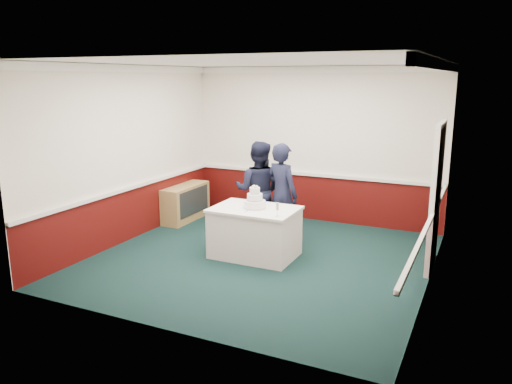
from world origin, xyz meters
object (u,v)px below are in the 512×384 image
at_px(cake_table, 255,232).
at_px(champagne_flute, 277,207).
at_px(cake_knife, 247,211).
at_px(person_woman, 282,194).
at_px(wedding_cake, 255,201).
at_px(person_man, 258,191).
at_px(sideboard, 186,203).

xyz_separation_m(cake_table, champagne_flute, (0.50, -0.28, 0.53)).
xyz_separation_m(cake_knife, person_woman, (0.18, 0.94, 0.08)).
height_order(cake_table, cake_knife, cake_knife).
height_order(wedding_cake, cake_knife, wedding_cake).
bearing_deg(person_man, sideboard, -23.74).
relative_size(sideboard, wedding_cake, 3.30).
height_order(sideboard, cake_table, cake_table).
relative_size(wedding_cake, person_man, 0.21).
height_order(sideboard, champagne_flute, champagne_flute).
xyz_separation_m(cake_table, cake_knife, (-0.03, -0.20, 0.39)).
xyz_separation_m(person_man, person_woman, (0.49, -0.12, 0.01)).
distance_m(cake_table, wedding_cake, 0.50).
height_order(cake_table, person_woman, person_woman).
distance_m(sideboard, person_woman, 2.41).
height_order(cake_table, wedding_cake, wedding_cake).
xyz_separation_m(sideboard, person_man, (1.80, -0.44, 0.51)).
xyz_separation_m(cake_table, person_woman, (0.15, 0.74, 0.47)).
bearing_deg(wedding_cake, cake_table, -90.00).
bearing_deg(cake_table, champagne_flute, -29.25).
distance_m(sideboard, champagne_flute, 3.13).
relative_size(sideboard, cake_table, 0.91).
height_order(wedding_cake, person_man, person_man).
height_order(cake_table, person_man, person_man).
xyz_separation_m(sideboard, champagne_flute, (2.64, -1.58, 0.58)).
bearing_deg(sideboard, champagne_flute, -30.91).
distance_m(wedding_cake, champagne_flute, 0.57).
xyz_separation_m(wedding_cake, cake_knife, (-0.03, -0.20, -0.11)).
bearing_deg(cake_knife, person_woman, 74.87).
bearing_deg(person_man, person_woman, 156.46).
height_order(wedding_cake, champagne_flute, wedding_cake).
relative_size(cake_knife, person_woman, 0.13).
bearing_deg(cake_table, cake_knife, -98.53).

